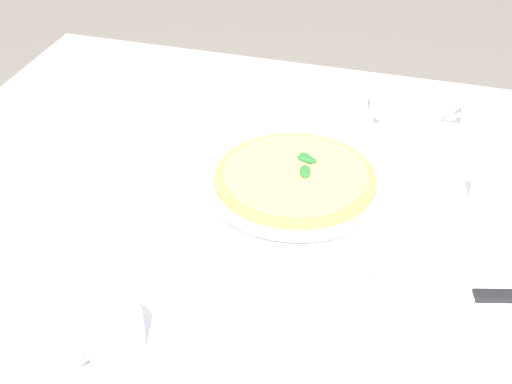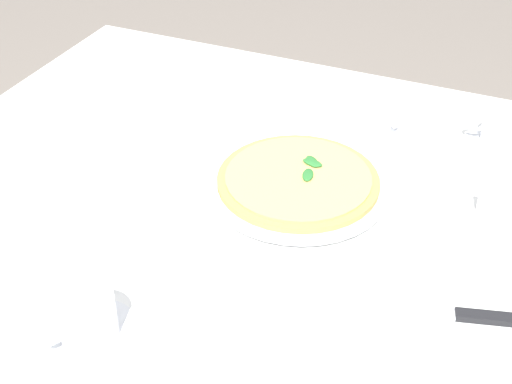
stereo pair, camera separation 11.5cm
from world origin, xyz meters
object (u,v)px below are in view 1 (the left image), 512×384
pizza_plate (295,183)px  coffee_cup_left_edge (389,104)px  coffee_cup_right_edge (482,116)px  dinner_knife (463,296)px  napkin_folded (464,304)px  pizza (296,176)px  coffee_cup_far_right (113,335)px  menu_card (501,186)px

pizza_plate → coffee_cup_left_edge: (-0.12, -0.29, 0.02)m
coffee_cup_left_edge → coffee_cup_right_edge: 0.17m
dinner_knife → pizza_plate: bearing=-51.8°
pizza_plate → dinner_knife: size_ratio=1.56×
napkin_folded → dinner_knife: bearing=-4.8°
coffee_cup_left_edge → napkin_folded: 0.52m
pizza_plate → coffee_cup_right_edge: coffee_cup_right_edge is taller
coffee_cup_right_edge → napkin_folded: size_ratio=0.53×
pizza_plate → napkin_folded: (-0.29, 0.21, -0.00)m
coffee_cup_right_edge → coffee_cup_left_edge: bearing=-1.7°
coffee_cup_left_edge → napkin_folded: (-0.17, 0.49, -0.02)m
pizza → coffee_cup_far_right: (0.14, 0.41, 0.01)m
coffee_cup_left_edge → dinner_knife: 0.52m
pizza_plate → dinner_knife: 0.35m
pizza_plate → dinner_knife: dinner_knife is taller
coffee_cup_right_edge → napkin_folded: coffee_cup_right_edge is taller
pizza_plate → coffee_cup_right_edge: 0.40m
coffee_cup_right_edge → dinner_knife: size_ratio=0.69×
coffee_cup_far_right → dinner_knife: size_ratio=0.67×
dinner_knife → napkin_folded: bearing=180.0°
coffee_cup_left_edge → coffee_cup_right_edge: coffee_cup_right_edge is taller
pizza → menu_card: (-0.33, -0.06, 0.01)m
napkin_folded → dinner_knife: dinner_knife is taller
coffee_cup_right_edge → coffee_cup_far_right: (0.42, 0.69, -0.00)m
coffee_cup_far_right → pizza: bearing=-108.3°
coffee_cup_left_edge → dinner_knife: coffee_cup_left_edge is taller
coffee_cup_far_right → napkin_folded: bearing=-154.5°
pizza → dinner_knife: pizza is taller
coffee_cup_far_right → coffee_cup_right_edge: bearing=-121.6°
coffee_cup_left_edge → napkin_folded: size_ratio=0.52×
coffee_cup_left_edge → napkin_folded: coffee_cup_left_edge is taller
coffee_cup_right_edge → menu_card: 0.22m
pizza → coffee_cup_far_right: bearing=71.7°
coffee_cup_left_edge → dinner_knife: (-0.17, 0.49, -0.00)m
coffee_cup_far_right → dinner_knife: (-0.42, -0.20, -0.01)m
pizza → napkin_folded: (-0.29, 0.21, -0.01)m
pizza → napkin_folded: pizza is taller
pizza_plate → menu_card: menu_card is taller
dinner_knife → pizza: bearing=-51.8°
napkin_folded → menu_card: size_ratio=2.79×
coffee_cup_right_edge → napkin_folded: (0.00, 0.49, -0.02)m
pizza → menu_card: menu_card is taller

